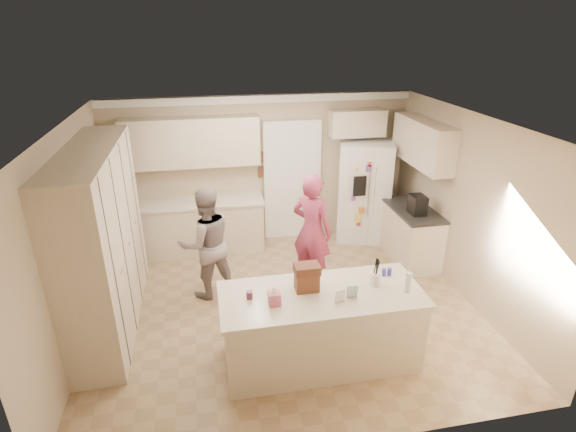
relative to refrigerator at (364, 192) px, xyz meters
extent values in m
cube|color=#9C805B|center=(-1.79, -1.95, -0.91)|extent=(5.20, 4.60, 0.02)
cube|color=white|center=(-1.79, -1.95, 1.71)|extent=(5.20, 4.60, 0.02)
cube|color=tan|center=(-1.79, 0.36, 0.40)|extent=(5.20, 0.02, 2.60)
cube|color=tan|center=(-1.79, -4.26, 0.40)|extent=(5.20, 0.02, 2.60)
cube|color=tan|center=(-4.40, -1.95, 0.40)|extent=(0.02, 4.60, 2.60)
cube|color=tan|center=(0.82, -1.95, 0.40)|extent=(0.02, 4.60, 2.60)
cube|color=white|center=(-1.79, 0.31, 1.63)|extent=(5.20, 0.08, 0.12)
cube|color=beige|center=(-4.09, -1.75, 0.28)|extent=(0.60, 2.60, 2.35)
cube|color=beige|center=(-2.94, 0.05, -0.46)|extent=(2.20, 0.60, 0.88)
cube|color=beige|center=(-2.94, 0.04, 0.00)|extent=(2.24, 0.63, 0.04)
cube|color=beige|center=(-2.94, 0.18, 1.00)|extent=(2.20, 0.35, 0.80)
cube|color=black|center=(-1.24, 0.33, 0.15)|extent=(0.90, 0.06, 2.10)
cube|color=white|center=(-1.24, 0.30, 0.15)|extent=(1.02, 0.03, 2.22)
cube|color=brown|center=(-1.77, 0.32, 0.65)|extent=(0.15, 0.02, 0.20)
cube|color=brown|center=(-1.77, 0.32, 0.38)|extent=(0.15, 0.02, 0.20)
cube|color=white|center=(0.00, 0.00, 0.00)|extent=(1.06, 0.93, 1.80)
cube|color=gray|center=(0.00, -0.35, 0.00)|extent=(0.02, 0.02, 1.78)
cube|color=black|center=(-0.22, -0.37, 0.25)|extent=(0.22, 0.03, 0.35)
cylinder|color=silver|center=(-0.05, -0.37, 0.15)|extent=(0.02, 0.02, 0.85)
cylinder|color=silver|center=(0.05, -0.37, 0.15)|extent=(0.02, 0.02, 0.85)
cube|color=beige|center=(-0.14, 0.18, 1.20)|extent=(0.95, 0.35, 0.45)
cube|color=beige|center=(0.51, -0.95, -0.46)|extent=(0.60, 1.20, 0.88)
cube|color=#2D2B28|center=(0.50, -0.95, 0.00)|extent=(0.63, 1.24, 0.04)
cube|color=beige|center=(0.63, -0.75, 1.05)|extent=(0.35, 1.50, 0.70)
cube|color=black|center=(0.46, -1.15, 0.17)|extent=(0.22, 0.28, 0.30)
cube|color=beige|center=(-1.59, -3.05, -0.46)|extent=(2.20, 0.90, 0.88)
cube|color=beige|center=(-1.59, -3.05, 0.00)|extent=(2.28, 0.96, 0.05)
cylinder|color=white|center=(-0.94, -3.00, 0.10)|extent=(0.13, 0.13, 0.15)
cube|color=#E16A88|center=(-2.14, -3.15, 0.10)|extent=(0.13, 0.13, 0.14)
cone|color=white|center=(-2.14, -3.15, 0.20)|extent=(0.08, 0.08, 0.08)
cube|color=brown|center=(-1.74, -2.95, 0.14)|extent=(0.26, 0.18, 0.22)
cube|color=#592D1E|center=(-1.74, -2.95, 0.30)|extent=(0.28, 0.20, 0.10)
cylinder|color=#59263F|center=(-2.39, -3.00, 0.07)|extent=(0.07, 0.07, 0.09)
cube|color=white|center=(-1.44, -3.25, 0.11)|extent=(0.12, 0.06, 0.16)
cube|color=silver|center=(-1.29, -3.20, 0.11)|extent=(0.12, 0.05, 0.16)
cylinder|color=silver|center=(-0.64, -3.20, 0.14)|extent=(0.07, 0.07, 0.24)
cylinder|color=#31319D|center=(-0.77, -2.83, 0.07)|extent=(0.05, 0.05, 0.09)
cylinder|color=#31319D|center=(-0.70, -2.83, 0.07)|extent=(0.05, 0.05, 0.09)
imported|color=gray|center=(-2.82, -1.37, -0.07)|extent=(0.94, 0.81, 1.65)
imported|color=#A93564|center=(-1.28, -1.33, -0.03)|extent=(0.75, 0.73, 1.74)
camera|label=1|loc=(-2.77, -7.13, 2.81)|focal=28.00mm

